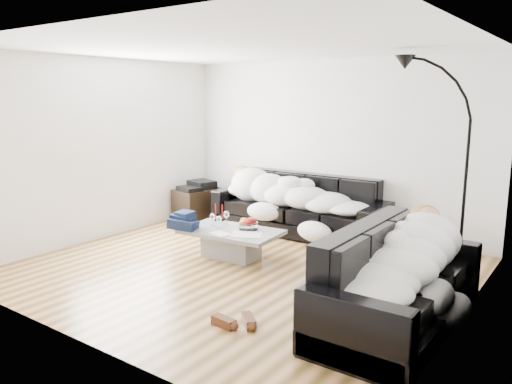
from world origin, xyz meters
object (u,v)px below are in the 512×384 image
Objects in this scene: sofa_back at (298,205)px; av_cabinet at (198,204)px; sleeper_right at (401,255)px; coffee_table at (231,243)px; shoes at (235,321)px; sleeper_back at (297,192)px; wine_glass_a at (226,218)px; wine_glass_c at (219,222)px; candle_left at (216,212)px; sofa_right at (400,277)px; fruit_bowl at (249,223)px; candle_right at (222,213)px; floor_lamp at (465,182)px; stereo at (198,185)px; wine_glass_b at (213,220)px.

sofa_back is 1.84m from av_cabinet.
sleeper_right is 2.55m from coffee_table.
sleeper_right reaches higher than shoes.
wine_glass_a is at bearing -103.07° from sleeper_back.
wine_glass_c is 0.42m from candle_left.
sofa_right is 3.02m from candle_left.
fruit_bowl is 1.14× the size of candle_right.
candle_left is 0.58× the size of shoes.
sofa_back reaches higher than wine_glass_a.
wine_glass_c is 2.10m from shoes.
sofa_right is 8.66× the size of fruit_bowl.
stereo is at bearing 154.32° from floor_lamp.
candle_right is 3.11m from floor_lamp.
sofa_back is 15.93× the size of wine_glass_c.
coffee_table is 0.58m from candle_right.
coffee_table is (-2.43, 0.61, -0.47)m from sleeper_right.
candle_right reaches higher than shoes.
fruit_bowl is at bearing -1.18° from wine_glass_a.
coffee_table is at bearing -138.11° from fruit_bowl.
sleeper_back is at bearing 15.01° from av_cabinet.
av_cabinet is at bearing 154.23° from shoes.
sleeper_back is 2.58m from floor_lamp.
candle_left is (-0.63, 0.10, 0.04)m from fruit_bowl.
sleeper_right is 0.85× the size of floor_lamp.
sleeper_back is at bearing 93.11° from fruit_bowl.
wine_glass_a is at bearing 101.16° from wine_glass_c.
floor_lamp is (2.41, 0.82, 0.67)m from fruit_bowl.
wine_glass_a is at bearing -37.81° from candle_right.
sofa_right is 2.39m from fruit_bowl.
sofa_right reaches higher than shoes.
wine_glass_b is at bearing -58.50° from candle_left.
shoes is (1.26, -1.53, -0.13)m from coffee_table.
candle_right reaches higher than wine_glass_c.
shoes is at bearing -50.64° from coffee_table.
stereo is at bearing -174.43° from sleeper_back.
sleeper_right is 3.03m from candle_left.
sofa_right is 0.21m from sleeper_right.
sofa_right reaches higher than sleeper_back.
floor_lamp is (0.15, 1.58, 0.46)m from sleeper_right.
candle_right is at bearing -112.06° from sofa_back.
fruit_bowl is at bearing -86.89° from sleeper_back.
sleeper_back is (-2.34, 2.07, 0.20)m from sofa_right.
sleeper_back is 1.81× the size of coffee_table.
wine_glass_c is (-0.33, -0.19, 0.01)m from fruit_bowl.
shoes is at bearing -49.17° from wine_glass_a.
stereo is (-4.16, 1.90, -0.06)m from sleeper_right.
stereo is at bearing -172.87° from sofa_back.
floor_lamp is (4.31, -0.32, 0.85)m from av_cabinet.
av_cabinet reaches higher than coffee_table.
stereo is at bearing 140.57° from candle_left.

